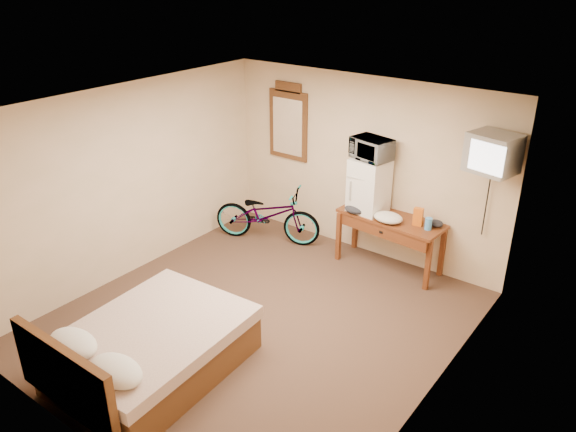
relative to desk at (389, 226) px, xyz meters
The scene contains 13 objects.
room 2.18m from the desk, 107.19° to the right, with size 4.60×4.64×2.50m.
desk is the anchor object (origin of this frame).
mini_fridge 0.60m from the desk, behind, with size 0.48×0.47×0.73m.
microwave 1.05m from the desk, behind, with size 0.51×0.35×0.28m, color white.
snack_bag 0.45m from the desk, ahead, with size 0.12×0.07×0.24m, color #D25E12.
blue_cup 0.57m from the desk, ahead, with size 0.09×0.09×0.16m, color #4597EC.
cloth_cream 0.21m from the desk, 74.72° to the right, with size 0.39×0.30×0.12m, color white.
cloth_dark_a 0.50m from the desk, 163.62° to the right, with size 0.29×0.22×0.11m, color black.
cloth_dark_b 0.62m from the desk, 12.38° to the left, with size 0.19×0.15×0.08m, color black.
crt_television 1.71m from the desk, ahead, with size 0.60×0.64×0.45m.
wall_mirror 2.16m from the desk, behind, with size 0.67×0.04×1.13m.
bicycle 1.86m from the desk, 169.94° to the right, with size 0.56×1.60×0.84m, color black.
bed 3.52m from the desk, 105.01° to the right, with size 1.51×1.97×0.90m.
Camera 1 is at (3.56, -4.15, 3.85)m, focal length 35.00 mm.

